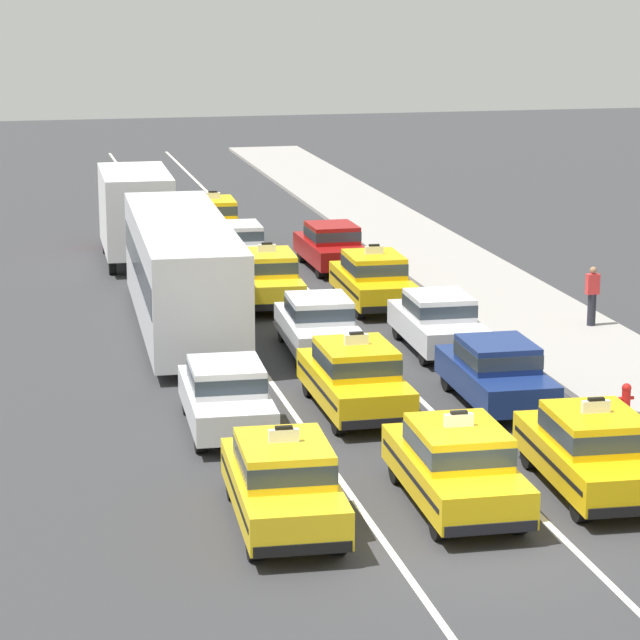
{
  "coord_description": "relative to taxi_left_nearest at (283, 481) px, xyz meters",
  "views": [
    {
      "loc": [
        -8.14,
        -23.34,
        9.97
      ],
      "look_at": [
        -0.14,
        12.29,
        1.3
      ],
      "focal_mm": 82.51,
      "sensor_mm": 36.0,
      "label": 1
    }
  ],
  "objects": [
    {
      "name": "lane_stripe_left_center",
      "position": [
        1.61,
        18.3,
        -0.87
      ],
      "size": [
        0.14,
        80.0,
        0.01
      ],
      "primitive_type": "cube",
      "color": "silver",
      "rests_on": "ground"
    },
    {
      "name": "ground_plane",
      "position": [
        3.21,
        -1.7,
        -0.88
      ],
      "size": [
        160.0,
        160.0,
        0.0
      ],
      "primitive_type": "plane",
      "color": "#353538"
    },
    {
      "name": "taxi_right_fourth",
      "position": [
        6.23,
        17.29,
        0.0
      ],
      "size": [
        1.93,
        4.6,
        1.96
      ],
      "color": "black",
      "rests_on": "ground"
    },
    {
      "name": "box_truck_left_fourth",
      "position": [
        -0.1,
        26.35,
        0.9
      ],
      "size": [
        2.43,
        7.01,
        3.27
      ],
      "color": "black",
      "rests_on": "ground"
    },
    {
      "name": "taxi_center_nearest",
      "position": [
        3.39,
        0.21,
        0.0
      ],
      "size": [
        1.93,
        4.6,
        1.96
      ],
      "color": "black",
      "rests_on": "ground"
    },
    {
      "name": "sidewalk_curb",
      "position": [
        10.41,
        13.3,
        -0.8
      ],
      "size": [
        4.0,
        90.0,
        0.15
      ],
      "primitive_type": "cube",
      "color": "#9E9993",
      "rests_on": "ground"
    },
    {
      "name": "bus_left_third",
      "position": [
        0.15,
        15.28,
        0.94
      ],
      "size": [
        2.89,
        11.28,
        3.22
      ],
      "color": "black",
      "rests_on": "ground"
    },
    {
      "name": "sedan_right_second",
      "position": [
        6.39,
        6.49,
        -0.03
      ],
      "size": [
        1.85,
        4.33,
        1.58
      ],
      "color": "black",
      "rests_on": "ground"
    },
    {
      "name": "taxi_left_nearest",
      "position": [
        0.0,
        0.0,
        0.0
      ],
      "size": [
        2.01,
        4.63,
        1.96
      ],
      "color": "black",
      "rests_on": "ground"
    },
    {
      "name": "taxi_center_sixth",
      "position": [
        3.12,
        29.31,
        0.0
      ],
      "size": [
        2.0,
        4.63,
        1.96
      ],
      "color": "black",
      "rests_on": "ground"
    },
    {
      "name": "sedan_right_third",
      "position": [
        6.59,
        11.72,
        -0.03
      ],
      "size": [
        1.88,
        4.35,
        1.58
      ],
      "color": "black",
      "rests_on": "ground"
    },
    {
      "name": "sedan_center_fifth",
      "position": [
        3.17,
        24.06,
        -0.03
      ],
      "size": [
        1.9,
        4.35,
        1.58
      ],
      "color": "black",
      "rests_on": "ground"
    },
    {
      "name": "taxi_center_second",
      "position": [
        3.01,
        6.64,
        0.0
      ],
      "size": [
        1.82,
        4.56,
        1.96
      ],
      "color": "black",
      "rests_on": "ground"
    },
    {
      "name": "sedan_left_second",
      "position": [
        -0.11,
        5.94,
        -0.03
      ],
      "size": [
        1.93,
        4.37,
        1.58
      ],
      "color": "black",
      "rests_on": "ground"
    },
    {
      "name": "sedan_right_fifth",
      "position": [
        6.32,
        23.24,
        -0.03
      ],
      "size": [
        1.8,
        4.32,
        1.58
      ],
      "color": "black",
      "rests_on": "ground"
    },
    {
      "name": "fire_hydrant",
      "position": [
        8.89,
        4.71,
        -0.33
      ],
      "size": [
        0.36,
        0.22,
        0.73
      ],
      "color": "red",
      "rests_on": "sidewalk_curb"
    },
    {
      "name": "taxi_right_nearest",
      "position": [
        6.25,
        0.46,
        0.0
      ],
      "size": [
        2.03,
        4.64,
        1.96
      ],
      "color": "black",
      "rests_on": "ground"
    },
    {
      "name": "pedestrian_trailing",
      "position": [
        11.53,
        12.99,
        0.14
      ],
      "size": [
        0.36,
        0.24,
        1.7
      ],
      "color": "#23232D",
      "rests_on": "sidewalk_curb"
    },
    {
      "name": "lane_stripe_center_right",
      "position": [
        4.81,
        18.3,
        -0.87
      ],
      "size": [
        0.14,
        80.0,
        0.01
      ],
      "primitive_type": "cube",
      "color": "silver",
      "rests_on": "ground"
    },
    {
      "name": "taxi_center_fourth",
      "position": [
        3.12,
        18.27,
        0.0
      ],
      "size": [
        2.03,
        4.64,
        1.96
      ],
      "color": "black",
      "rests_on": "ground"
    },
    {
      "name": "sedan_center_third",
      "position": [
        3.36,
        12.07,
        -0.03
      ],
      "size": [
        1.95,
        4.37,
        1.58
      ],
      "color": "black",
      "rests_on": "ground"
    }
  ]
}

